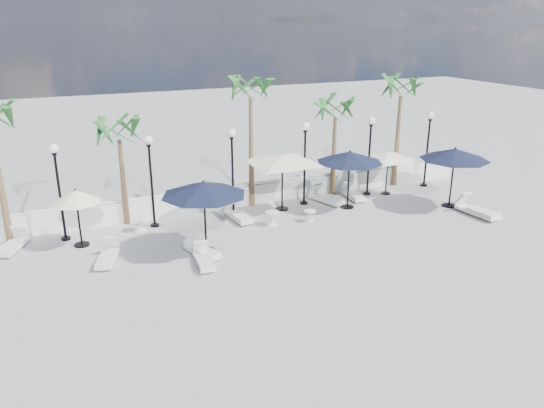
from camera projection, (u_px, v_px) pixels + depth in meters
name	position (u px, v px, depth m)	size (l,w,h in m)	color
ground	(300.00, 275.00, 17.89)	(100.00, 100.00, 0.00)	#9B9B96
balustrade	(226.00, 198.00, 24.20)	(26.00, 0.30, 1.01)	silver
lamppost_1	(58.00, 179.00, 19.99)	(0.36, 0.36, 3.84)	black
lamppost_2	(150.00, 169.00, 21.33)	(0.36, 0.36, 3.84)	black
lamppost_3	(232.00, 160.00, 22.67)	(0.36, 0.36, 3.84)	black
lamppost_4	(305.00, 152.00, 24.02)	(0.36, 0.36, 3.84)	black
lamppost_5	(370.00, 145.00, 25.36)	(0.36, 0.36, 3.84)	black
lamppost_6	(428.00, 139.00, 26.70)	(0.36, 0.36, 3.84)	black
palm_1	(119.00, 136.00, 21.22)	(2.60, 2.60, 4.70)	brown
palm_2	(251.00, 94.00, 22.96)	(2.60, 2.60, 6.10)	brown
palm_3	(335.00, 114.00, 24.99)	(2.60, 2.60, 4.90)	brown
palm_4	(401.00, 93.00, 26.16)	(2.60, 2.60, 5.70)	brown
lounger_0	(13.00, 244.00, 19.78)	(1.25, 1.88, 0.68)	silver
lounger_1	(204.00, 259.00, 18.60)	(0.71, 1.72, 0.63)	silver
lounger_2	(108.00, 256.00, 18.81)	(1.13, 1.85, 0.66)	silver
lounger_3	(238.00, 215.00, 22.76)	(0.76, 1.92, 0.70)	silver
lounger_4	(202.00, 250.00, 19.34)	(1.06, 1.83, 0.65)	silver
lounger_5	(353.00, 194.00, 25.48)	(0.66, 1.72, 0.63)	silver
lounger_6	(326.00, 198.00, 24.91)	(1.15, 1.98, 0.71)	silver
lounger_7	(477.00, 210.00, 23.25)	(0.87, 2.15, 0.79)	silver
side_table_0	(140.00, 223.00, 21.53)	(0.60, 0.60, 0.58)	silver
side_table_1	(273.00, 217.00, 22.16)	(0.59, 0.59, 0.58)	silver
side_table_2	(310.00, 215.00, 22.55)	(0.51, 0.51, 0.49)	silver
parasol_navy_left	(204.00, 189.00, 18.97)	(3.13, 3.13, 2.76)	black
parasol_navy_mid	(350.00, 157.00, 23.57)	(3.01, 3.01, 2.70)	black
parasol_navy_right	(455.00, 154.00, 23.70)	(3.12, 3.12, 2.80)	black
parasol_cream_sq_a	(282.00, 155.00, 23.25)	(5.62, 5.62, 2.76)	black
parasol_cream_sq_b	(388.00, 153.00, 25.57)	(4.52, 4.52, 2.27)	black
parasol_cream_small	(76.00, 197.00, 19.62)	(1.85, 1.85, 2.27)	black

